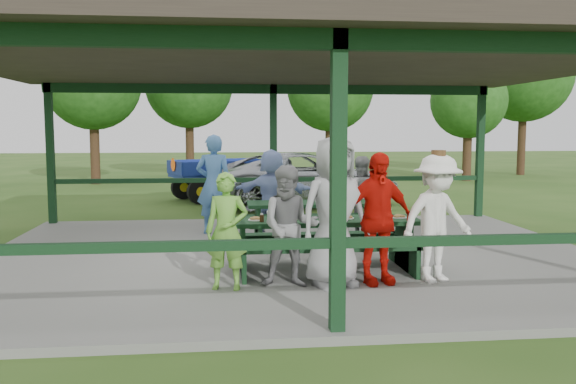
{
  "coord_description": "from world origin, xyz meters",
  "views": [
    {
      "loc": [
        -1.15,
        -9.73,
        2.15
      ],
      "look_at": [
        -0.12,
        -0.3,
        1.15
      ],
      "focal_mm": 38.0,
      "sensor_mm": 36.0,
      "label": 1
    }
  ],
  "objects": [
    {
      "name": "spectator_grey",
      "position": [
        1.49,
        1.69,
        0.86
      ],
      "size": [
        0.8,
        0.66,
        1.52
      ],
      "primitive_type": "imported",
      "rotation": [
        0.0,
        0.0,
        3.02
      ],
      "color": "gray",
      "rests_on": "concrete_slab"
    },
    {
      "name": "spectator_lblue",
      "position": [
        -0.2,
        1.7,
        0.93
      ],
      "size": [
        1.61,
        0.95,
        1.65
      ],
      "primitive_type": "imported",
      "rotation": [
        0.0,
        0.0,
        2.82
      ],
      "color": "#8BA1D7",
      "rests_on": "concrete_slab"
    },
    {
      "name": "tree_far_right",
      "position": [
        12.58,
        17.01,
        4.56
      ],
      "size": [
        4.31,
        4.31,
        6.73
      ],
      "color": "#382116",
      "rests_on": "ground"
    },
    {
      "name": "tree_far_left",
      "position": [
        -5.99,
        14.36,
        3.9
      ],
      "size": [
        3.69,
        3.69,
        5.76
      ],
      "color": "#382116",
      "rests_on": "ground"
    },
    {
      "name": "table_setting",
      "position": [
        0.31,
        -1.17,
        0.88
      ],
      "size": [
        2.3,
        0.45,
        0.1
      ],
      "color": "white",
      "rests_on": "picnic_table_near"
    },
    {
      "name": "tree_mid",
      "position": [
        3.32,
        15.3,
        3.77
      ],
      "size": [
        3.56,
        3.56,
        5.57
      ],
      "color": "#382116",
      "rests_on": "ground"
    },
    {
      "name": "contestant_white_fedora",
      "position": [
        1.69,
        -1.98,
        0.96
      ],
      "size": [
        1.24,
        0.95,
        1.76
      ],
      "rotation": [
        0.0,
        0.0,
        0.32
      ],
      "color": "white",
      "rests_on": "concrete_slab"
    },
    {
      "name": "farm_trailer",
      "position": [
        -1.24,
        8.52,
        0.64
      ],
      "size": [
        3.68,
        2.43,
        1.3
      ],
      "rotation": [
        0.0,
        0.0,
        0.39
      ],
      "color": "navy",
      "rests_on": "ground"
    },
    {
      "name": "pavilion_structure",
      "position": [
        0.0,
        0.0,
        3.17
      ],
      "size": [
        10.6,
        8.6,
        3.24
      ],
      "color": "black",
      "rests_on": "concrete_slab"
    },
    {
      "name": "tree_right",
      "position": [
        8.82,
        14.21,
        3.24
      ],
      "size": [
        3.07,
        3.07,
        4.8
      ],
      "color": "#382116",
      "rests_on": "ground"
    },
    {
      "name": "contestant_grey_left",
      "position": [
        -0.28,
        -2.03,
        0.89
      ],
      "size": [
        0.84,
        0.7,
        1.57
      ],
      "primitive_type": "imported",
      "rotation": [
        0.0,
        0.0,
        -0.14
      ],
      "color": "gray",
      "rests_on": "concrete_slab"
    },
    {
      "name": "picnic_table_far",
      "position": [
        0.53,
        0.8,
        0.57
      ],
      "size": [
        2.47,
        1.39,
        0.75
      ],
      "color": "black",
      "rests_on": "concrete_slab"
    },
    {
      "name": "pickup_truck",
      "position": [
        1.14,
        7.02,
        0.74
      ],
      "size": [
        5.71,
        3.54,
        1.48
      ],
      "primitive_type": "imported",
      "rotation": [
        0.0,
        0.0,
        1.79
      ],
      "color": "silver",
      "rests_on": "ground"
    },
    {
      "name": "contestant_grey_mid",
      "position": [
        0.29,
        -2.07,
        1.07
      ],
      "size": [
        1.1,
        0.89,
        1.95
      ],
      "primitive_type": "imported",
      "rotation": [
        0.0,
        0.0,
        0.32
      ],
      "color": "#99999B",
      "rests_on": "concrete_slab"
    },
    {
      "name": "tree_left",
      "position": [
        -2.53,
        17.27,
        4.01
      ],
      "size": [
        3.8,
        3.8,
        5.93
      ],
      "color": "#382116",
      "rests_on": "ground"
    },
    {
      "name": "contestant_red",
      "position": [
        0.87,
        -2.01,
        0.97
      ],
      "size": [
        1.08,
        0.62,
        1.74
      ],
      "primitive_type": "imported",
      "rotation": [
        0.0,
        0.0,
        0.2
      ],
      "color": "red",
      "rests_on": "concrete_slab"
    },
    {
      "name": "concrete_slab",
      "position": [
        0.0,
        0.0,
        0.05
      ],
      "size": [
        10.0,
        8.0,
        0.1
      ],
      "primitive_type": "cube",
      "color": "slate",
      "rests_on": "ground"
    },
    {
      "name": "ground",
      "position": [
        0.0,
        0.0,
        0.0
      ],
      "size": [
        90.0,
        90.0,
        0.0
      ],
      "primitive_type": "plane",
      "color": "#2C5019",
      "rests_on": "ground"
    },
    {
      "name": "contestant_green",
      "position": [
        -1.09,
        -2.07,
        0.85
      ],
      "size": [
        0.6,
        0.45,
        1.5
      ],
      "primitive_type": "imported",
      "rotation": [
        0.0,
        0.0,
        -0.19
      ],
      "color": "#65AA38",
      "rests_on": "concrete_slab"
    },
    {
      "name": "picnic_table_near",
      "position": [
        0.31,
        -1.2,
        0.58
      ],
      "size": [
        2.71,
        1.39,
        0.75
      ],
      "color": "black",
      "rests_on": "concrete_slab"
    },
    {
      "name": "spectator_blue",
      "position": [
        -1.3,
        2.11,
        1.06
      ],
      "size": [
        0.77,
        0.57,
        1.93
      ],
      "primitive_type": "imported",
      "rotation": [
        0.0,
        0.0,
        2.98
      ],
      "color": "#4475B3",
      "rests_on": "concrete_slab"
    }
  ]
}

